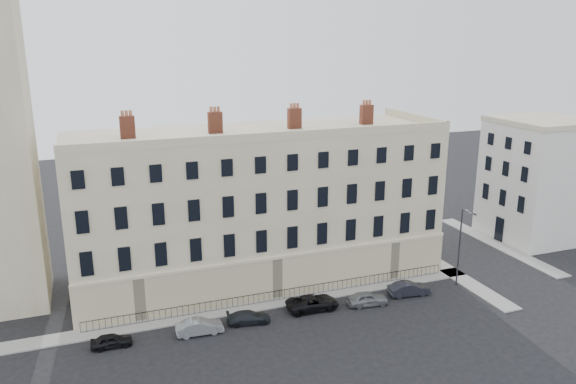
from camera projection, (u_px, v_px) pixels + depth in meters
name	position (u px, v px, depth m)	size (l,w,h in m)	color
ground	(364.00, 316.00, 49.55)	(160.00, 160.00, 0.00)	black
terrace	(258.00, 205.00, 56.35)	(36.22, 12.22, 17.00)	#BCB18C
adjacent_building	(538.00, 182.00, 67.34)	(10.00, 10.00, 14.00)	silver
pavement_terrace	(239.00, 309.00, 50.70)	(48.00, 2.00, 0.12)	gray
pavement_east_return	(435.00, 262.00, 61.12)	(2.00, 24.00, 0.12)	gray
pavement_adjacent	(497.00, 245.00, 66.28)	(2.00, 20.00, 0.12)	gray
railings	(279.00, 295.00, 52.27)	(35.00, 0.04, 0.96)	black
car_a	(111.00, 341.00, 44.46)	(1.30, 3.23, 1.10)	black
car_b	(199.00, 327.00, 46.41)	(1.36, 3.91, 1.29)	gray
car_c	(248.00, 317.00, 48.15)	(1.53, 3.75, 1.09)	black
car_d	(313.00, 303.00, 50.54)	(2.21, 4.80, 1.33)	black
car_e	(367.00, 299.00, 51.38)	(1.53, 3.81, 1.30)	slate
car_f	(409.00, 289.00, 53.34)	(1.40, 4.00, 1.32)	black
streetlamp	(461.00, 244.00, 54.48)	(0.59, 1.67, 7.89)	#303136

